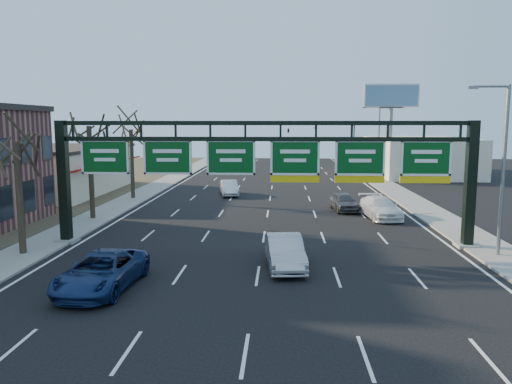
# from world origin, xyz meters

# --- Properties ---
(ground) EXTENTS (160.00, 160.00, 0.00)m
(ground) POSITION_xyz_m (0.00, 0.00, 0.00)
(ground) COLOR black
(ground) RESTS_ON ground
(sidewalk_left) EXTENTS (3.00, 120.00, 0.12)m
(sidewalk_left) POSITION_xyz_m (-12.80, 20.00, 0.06)
(sidewalk_left) COLOR gray
(sidewalk_left) RESTS_ON ground
(sidewalk_right) EXTENTS (3.00, 120.00, 0.12)m
(sidewalk_right) POSITION_xyz_m (12.80, 20.00, 0.06)
(sidewalk_right) COLOR gray
(sidewalk_right) RESTS_ON ground
(lane_markings) EXTENTS (21.60, 120.00, 0.01)m
(lane_markings) POSITION_xyz_m (0.00, 20.00, 0.01)
(lane_markings) COLOR white
(lane_markings) RESTS_ON ground
(sign_gantry) EXTENTS (24.60, 1.20, 7.20)m
(sign_gantry) POSITION_xyz_m (0.16, 8.00, 4.63)
(sign_gantry) COLOR black
(sign_gantry) RESTS_ON ground
(cream_strip) EXTENTS (10.90, 18.40, 4.70)m
(cream_strip) POSITION_xyz_m (-21.48, 29.00, 2.36)
(cream_strip) COLOR beige
(cream_strip) RESTS_ON ground
(building_right_distant) EXTENTS (12.00, 20.00, 5.00)m
(building_right_distant) POSITION_xyz_m (20.00, 50.00, 2.50)
(building_right_distant) COLOR beige
(building_right_distant) RESTS_ON ground
(tree_gantry) EXTENTS (3.60, 3.60, 8.48)m
(tree_gantry) POSITION_xyz_m (-12.80, 5.00, 7.11)
(tree_gantry) COLOR black
(tree_gantry) RESTS_ON sidewalk_left
(tree_mid) EXTENTS (3.60, 3.60, 9.24)m
(tree_mid) POSITION_xyz_m (-12.80, 15.00, 7.85)
(tree_mid) COLOR black
(tree_mid) RESTS_ON sidewalk_left
(tree_far) EXTENTS (3.60, 3.60, 8.86)m
(tree_far) POSITION_xyz_m (-12.80, 25.00, 7.48)
(tree_far) COLOR black
(tree_far) RESTS_ON sidewalk_left
(streetlight_near) EXTENTS (2.15, 0.22, 9.00)m
(streetlight_near) POSITION_xyz_m (12.47, 6.00, 5.08)
(streetlight_near) COLOR slate
(streetlight_near) RESTS_ON sidewalk_right
(streetlight_far) EXTENTS (2.15, 0.22, 9.00)m
(streetlight_far) POSITION_xyz_m (12.47, 40.00, 5.08)
(streetlight_far) COLOR slate
(streetlight_far) RESTS_ON sidewalk_right
(billboard_right) EXTENTS (7.00, 0.50, 12.00)m
(billboard_right) POSITION_xyz_m (15.00, 44.98, 9.06)
(billboard_right) COLOR slate
(billboard_right) RESTS_ON ground
(traffic_signal_mast) EXTENTS (10.16, 0.54, 7.00)m
(traffic_signal_mast) POSITION_xyz_m (5.69, 55.00, 5.50)
(traffic_signal_mast) COLOR black
(traffic_signal_mast) RESTS_ON ground
(car_blue_suv) EXTENTS (2.98, 5.79, 1.56)m
(car_blue_suv) POSITION_xyz_m (-6.55, -0.24, 0.78)
(car_blue_suv) COLOR navy
(car_blue_suv) RESTS_ON ground
(car_silver_sedan) EXTENTS (2.18, 4.97, 1.59)m
(car_silver_sedan) POSITION_xyz_m (1.26, 3.39, 0.79)
(car_silver_sedan) COLOR #AEAEB3
(car_silver_sedan) RESTS_ON ground
(car_white_wagon) EXTENTS (2.84, 5.61, 1.56)m
(car_white_wagon) POSITION_xyz_m (8.45, 16.72, 0.78)
(car_white_wagon) COLOR white
(car_white_wagon) RESTS_ON ground
(car_grey_far) EXTENTS (2.17, 4.43, 1.46)m
(car_grey_far) POSITION_xyz_m (6.11, 19.71, 0.73)
(car_grey_far) COLOR #434649
(car_grey_far) RESTS_ON ground
(car_silver_distant) EXTENTS (2.37, 4.67, 1.47)m
(car_silver_distant) POSITION_xyz_m (-4.06, 27.81, 0.73)
(car_silver_distant) COLOR silver
(car_silver_distant) RESTS_ON ground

